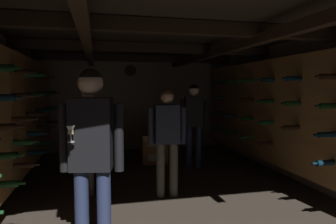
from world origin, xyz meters
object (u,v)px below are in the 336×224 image
at_px(person_guest_mid_left, 89,129).
at_px(person_guest_far_right, 194,118).
at_px(person_guest_near_left, 92,148).
at_px(display_bottle, 152,128).
at_px(wine_crate_stack, 154,149).
at_px(person_host_center, 167,133).

bearing_deg(person_guest_mid_left, person_guest_far_right, 27.17).
relative_size(person_guest_far_right, person_guest_near_left, 0.95).
bearing_deg(person_guest_near_left, display_bottle, 71.81).
distance_m(display_bottle, person_guest_far_right, 0.95).
height_order(wine_crate_stack, person_guest_near_left, person_guest_near_left).
height_order(display_bottle, person_guest_mid_left, person_guest_mid_left).
height_order(person_host_center, person_guest_near_left, person_guest_near_left).
height_order(wine_crate_stack, person_guest_mid_left, person_guest_mid_left).
distance_m(person_guest_mid_left, person_guest_near_left, 1.93).
distance_m(wine_crate_stack, person_guest_far_right, 1.10).
relative_size(wine_crate_stack, person_host_center, 0.39).
relative_size(wine_crate_stack, person_guest_mid_left, 0.38).
relative_size(wine_crate_stack, person_guest_far_right, 0.37).
distance_m(display_bottle, person_host_center, 2.00).
xyz_separation_m(display_bottle, person_guest_far_right, (0.71, -0.59, 0.24)).
bearing_deg(wine_crate_stack, person_guest_far_right, -39.08).
distance_m(person_host_center, person_guest_near_left, 1.83).
bearing_deg(person_host_center, wine_crate_stack, 84.79).
distance_m(display_bottle, person_guest_mid_left, 2.01).
xyz_separation_m(person_host_center, person_guest_far_right, (0.85, 1.40, 0.06)).
height_order(person_host_center, person_guest_far_right, person_guest_far_right).
relative_size(display_bottle, person_host_center, 0.23).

